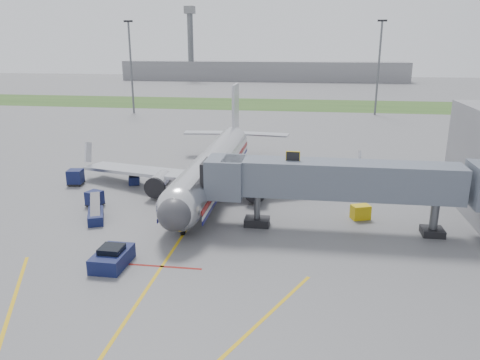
# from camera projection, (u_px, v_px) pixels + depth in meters

# --- Properties ---
(ground) EXTENTS (400.00, 400.00, 0.00)m
(ground) POSITION_uv_depth(u_px,v_px,m) (177.00, 244.00, 37.97)
(ground) COLOR #565659
(ground) RESTS_ON ground
(grass_strip) EXTENTS (300.00, 25.00, 0.01)m
(grass_strip) POSITION_uv_depth(u_px,v_px,m) (270.00, 104.00, 123.37)
(grass_strip) COLOR #2D4C1E
(grass_strip) RESTS_ON ground
(apron_markings) EXTENTS (21.52, 50.00, 0.01)m
(apron_markings) POSITION_uv_depth(u_px,v_px,m) (146.00, 290.00, 30.95)
(apron_markings) COLOR gold
(apron_markings) RESTS_ON ground
(airliner) EXTENTS (32.10, 35.67, 10.25)m
(airliner) POSITION_uv_depth(u_px,v_px,m) (214.00, 166.00, 51.69)
(airliner) COLOR silver
(airliner) RESTS_ON ground
(jet_bridge) EXTENTS (25.30, 4.00, 6.90)m
(jet_bridge) POSITION_uv_depth(u_px,v_px,m) (338.00, 181.00, 39.66)
(jet_bridge) COLOR slate
(jet_bridge) RESTS_ON ground
(light_mast_left) EXTENTS (2.00, 0.44, 20.40)m
(light_mast_left) POSITION_uv_depth(u_px,v_px,m) (131.00, 65.00, 105.52)
(light_mast_left) COLOR #595B60
(light_mast_left) RESTS_ON ground
(light_mast_right) EXTENTS (2.00, 0.44, 20.40)m
(light_mast_right) POSITION_uv_depth(u_px,v_px,m) (379.00, 66.00, 102.60)
(light_mast_right) COLOR #595B60
(light_mast_right) RESTS_ON ground
(distant_terminal) EXTENTS (120.00, 14.00, 8.00)m
(distant_terminal) POSITION_uv_depth(u_px,v_px,m) (263.00, 71.00, 199.54)
(distant_terminal) COLOR slate
(distant_terminal) RESTS_ON ground
(control_tower) EXTENTS (4.00, 4.00, 30.00)m
(control_tower) POSITION_uv_depth(u_px,v_px,m) (190.00, 38.00, 195.20)
(control_tower) COLOR #595B60
(control_tower) RESTS_ON ground
(pushback_tug) EXTENTS (2.26, 3.64, 1.50)m
(pushback_tug) POSITION_uv_depth(u_px,v_px,m) (112.00, 258.00, 34.18)
(pushback_tug) COLOR #0E193D
(pushback_tug) RESTS_ON ground
(baggage_tug) EXTENTS (1.85, 2.53, 1.59)m
(baggage_tug) POSITION_uv_depth(u_px,v_px,m) (134.00, 177.00, 54.14)
(baggage_tug) COLOR #0E193D
(baggage_tug) RESTS_ON ground
(baggage_cart_a) EXTENTS (1.75, 1.75, 1.47)m
(baggage_cart_a) POSITION_uv_depth(u_px,v_px,m) (173.00, 179.00, 53.44)
(baggage_cart_a) COLOR #0E193D
(baggage_cart_a) RESTS_ON ground
(baggage_cart_b) EXTENTS (1.87, 1.87, 1.78)m
(baggage_cart_b) POSITION_uv_depth(u_px,v_px,m) (75.00, 177.00, 53.53)
(baggage_cart_b) COLOR #0E193D
(baggage_cart_b) RESTS_ON ground
(baggage_cart_c) EXTENTS (1.80, 1.80, 1.54)m
(baggage_cart_c) POSITION_uv_depth(u_px,v_px,m) (95.00, 199.00, 46.59)
(baggage_cart_c) COLOR #0E193D
(baggage_cart_c) RESTS_ON ground
(belt_loader) EXTENTS (2.67, 4.23, 2.02)m
(belt_loader) POSITION_uv_depth(u_px,v_px,m) (96.00, 215.00, 42.89)
(belt_loader) COLOR #0E193D
(belt_loader) RESTS_ON ground
(ground_power_cart) EXTENTS (1.93, 1.61, 1.32)m
(ground_power_cart) POSITION_uv_depth(u_px,v_px,m) (360.00, 212.00, 43.25)
(ground_power_cart) COLOR #DDB70D
(ground_power_cart) RESTS_ON ground
(ramp_worker) EXTENTS (0.74, 0.83, 1.91)m
(ramp_worker) POSITION_uv_depth(u_px,v_px,m) (156.00, 178.00, 53.09)
(ramp_worker) COLOR #9AC517
(ramp_worker) RESTS_ON ground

